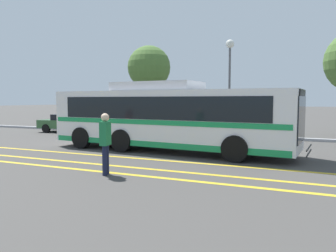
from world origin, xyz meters
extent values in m
plane|color=#423F3D|center=(0.00, 0.00, 0.00)|extent=(220.00, 220.00, 0.00)
cube|color=gold|center=(-0.55, -2.39, 0.00)|extent=(31.02, 0.20, 0.01)
cube|color=gold|center=(-0.55, -3.98, 0.00)|extent=(31.02, 0.20, 0.01)
cube|color=gold|center=(-0.55, -4.95, 0.00)|extent=(31.02, 0.20, 0.01)
cube|color=#99999E|center=(-0.55, 6.19, 0.07)|extent=(39.02, 0.36, 0.15)
cube|color=silver|center=(-0.55, -0.19, 1.50)|extent=(11.19, 3.45, 2.36)
cube|color=black|center=(-0.55, -0.19, 1.94)|extent=(9.66, 3.36, 0.94)
cube|color=#198C4C|center=(-0.55, -0.19, 1.36)|extent=(10.98, 3.47, 0.20)
cube|color=#198C4C|center=(-0.55, -0.19, 0.44)|extent=(10.98, 3.46, 0.24)
cube|color=black|center=(4.96, -0.66, 1.57)|extent=(0.23, 2.23, 1.69)
cube|color=black|center=(4.96, -0.66, 2.53)|extent=(0.19, 1.77, 0.24)
cube|color=silver|center=(-1.10, -0.15, 2.88)|extent=(4.01, 2.35, 0.39)
cube|color=black|center=(5.24, -0.68, 0.55)|extent=(0.20, 1.90, 0.04)
cube|color=black|center=(5.24, -0.68, 0.35)|extent=(0.20, 1.90, 0.04)
cylinder|color=black|center=(2.96, 0.74, 0.50)|extent=(1.02, 0.36, 1.00)
cylinder|color=black|center=(2.75, -1.69, 0.50)|extent=(1.02, 0.36, 1.00)
cylinder|color=black|center=(-2.09, 1.16, 0.50)|extent=(1.02, 0.36, 1.00)
cylinder|color=black|center=(-2.30, -1.27, 0.50)|extent=(1.02, 0.36, 1.00)
cylinder|color=black|center=(-4.40, 1.35, 0.50)|extent=(1.02, 0.36, 1.00)
cylinder|color=black|center=(-4.60, -1.08, 0.50)|extent=(1.02, 0.36, 1.00)
cube|color=#335B33|center=(-10.34, 4.85, 0.59)|extent=(4.28, 2.00, 0.57)
cube|color=black|center=(-10.44, 4.84, 1.07)|extent=(1.86, 1.61, 0.40)
cylinder|color=black|center=(-9.11, 5.75, 0.30)|extent=(0.61, 0.25, 0.60)
cylinder|color=black|center=(-8.99, 4.16, 0.30)|extent=(0.61, 0.25, 0.60)
cylinder|color=black|center=(-11.69, 5.54, 0.30)|extent=(0.61, 0.25, 0.60)
cylinder|color=black|center=(-11.56, 3.95, 0.30)|extent=(0.61, 0.25, 0.60)
cube|color=#335B33|center=(-4.59, 4.78, 0.56)|extent=(4.61, 1.97, 0.52)
cube|color=black|center=(-4.70, 4.78, 1.03)|extent=(1.95, 1.70, 0.40)
cylinder|color=black|center=(-3.18, 5.70, 0.30)|extent=(0.60, 0.21, 0.60)
cylinder|color=black|center=(-3.15, 3.90, 0.30)|extent=(0.60, 0.21, 0.60)
cylinder|color=black|center=(-6.02, 5.66, 0.30)|extent=(0.60, 0.21, 0.60)
cylinder|color=black|center=(-5.99, 3.86, 0.30)|extent=(0.60, 0.21, 0.60)
cylinder|color=#191E38|center=(-0.46, -5.17, 0.46)|extent=(0.14, 0.14, 0.91)
cylinder|color=#191E38|center=(-0.42, -5.33, 0.46)|extent=(0.14, 0.14, 0.91)
cube|color=#1E723F|center=(-0.44, -5.25, 1.27)|extent=(0.30, 0.46, 0.72)
sphere|color=beige|center=(-0.44, -5.25, 1.75)|extent=(0.25, 0.25, 0.25)
cylinder|color=#59595E|center=(0.54, 7.13, 2.76)|extent=(0.14, 0.14, 5.52)
sphere|color=silver|center=(0.54, 7.13, 5.79)|extent=(0.53, 0.53, 0.53)
cylinder|color=#513823|center=(-6.85, 10.59, 1.81)|extent=(0.28, 0.28, 3.62)
sphere|color=#4C7033|center=(-6.85, 10.59, 4.93)|extent=(3.49, 3.49, 3.49)
camera|label=1|loc=(5.18, -13.53, 2.28)|focal=35.00mm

